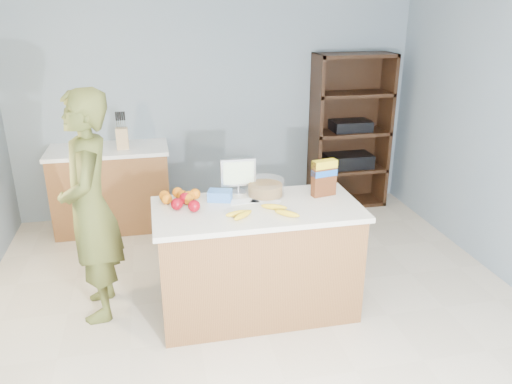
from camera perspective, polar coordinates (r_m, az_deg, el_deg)
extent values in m
cube|color=beige|center=(3.93, 1.11, -15.60)|extent=(4.50, 5.00, 0.02)
cube|color=gray|center=(5.72, -4.58, 9.92)|extent=(4.50, 0.02, 2.50)
cube|color=brown|center=(3.94, 0.15, -8.02)|extent=(1.50, 0.70, 0.86)
cube|color=silver|center=(3.74, 0.16, -1.98)|extent=(1.56, 0.76, 0.04)
cube|color=black|center=(4.14, 0.15, -12.62)|extent=(1.46, 0.66, 0.10)
cube|color=brown|center=(5.63, -16.11, 0.25)|extent=(1.20, 0.60, 0.86)
cube|color=white|center=(5.49, -16.57, 4.65)|extent=(1.24, 0.62, 0.04)
cube|color=black|center=(6.17, 10.07, 7.14)|extent=(0.90, 0.04, 1.80)
cube|color=black|center=(5.86, 6.78, 6.59)|extent=(0.04, 0.40, 1.80)
cube|color=black|center=(6.19, 14.41, 6.84)|extent=(0.04, 0.40, 1.80)
cube|color=black|center=(6.28, 10.16, -1.07)|extent=(0.90, 0.40, 0.04)
cube|color=black|center=(6.13, 10.42, 2.66)|extent=(0.90, 0.40, 0.04)
cube|color=black|center=(6.01, 10.70, 6.73)|extent=(0.90, 0.40, 0.04)
cube|color=black|center=(5.92, 10.99, 10.96)|extent=(0.90, 0.40, 0.04)
cube|color=black|center=(5.86, 11.29, 15.09)|extent=(0.90, 0.40, 0.04)
cube|color=black|center=(6.10, 10.48, 3.55)|extent=(0.55, 0.32, 0.16)
cube|color=black|center=(5.99, 10.75, 7.47)|extent=(0.45, 0.30, 0.12)
imported|color=#4F5323|center=(3.94, -18.43, -1.75)|extent=(0.46, 0.67, 1.78)
cube|color=tan|center=(5.38, -15.03, 5.94)|extent=(0.12, 0.10, 0.22)
cylinder|color=black|center=(5.35, -15.62, 7.50)|extent=(0.02, 0.02, 0.09)
cylinder|color=black|center=(5.35, -15.40, 7.52)|extent=(0.02, 0.02, 0.09)
cylinder|color=black|center=(5.35, -15.19, 7.54)|extent=(0.02, 0.02, 0.09)
cylinder|color=black|center=(5.35, -14.97, 7.56)|extent=(0.02, 0.02, 0.09)
cylinder|color=black|center=(5.34, -14.76, 7.57)|extent=(0.02, 0.02, 0.09)
cube|color=white|center=(3.83, -1.37, -1.08)|extent=(0.22, 0.12, 0.00)
cube|color=white|center=(3.83, 1.12, -1.08)|extent=(0.25, 0.21, 0.00)
ellipsoid|color=yellow|center=(3.57, -2.01, -2.45)|extent=(0.20, 0.08, 0.04)
ellipsoid|color=yellow|center=(3.54, -1.50, -2.64)|extent=(0.18, 0.16, 0.04)
ellipsoid|color=yellow|center=(3.68, 2.08, -1.71)|extent=(0.20, 0.13, 0.04)
ellipsoid|color=yellow|center=(3.57, 3.57, -2.45)|extent=(0.18, 0.16, 0.04)
sphere|color=maroon|center=(3.81, -8.11, -0.72)|extent=(0.09, 0.09, 0.09)
sphere|color=maroon|center=(3.66, -7.08, -1.60)|extent=(0.09, 0.09, 0.09)
sphere|color=maroon|center=(3.71, -9.03, -1.37)|extent=(0.09, 0.09, 0.09)
sphere|color=orange|center=(3.83, -10.18, -0.78)|extent=(0.08, 0.08, 0.08)
sphere|color=orange|center=(3.95, -8.94, -0.06)|extent=(0.08, 0.08, 0.08)
sphere|color=orange|center=(3.80, -7.73, -0.83)|extent=(0.08, 0.08, 0.08)
sphere|color=orange|center=(3.86, -7.63, -0.49)|extent=(0.08, 0.08, 0.08)
sphere|color=orange|center=(3.90, -10.41, -0.44)|extent=(0.08, 0.08, 0.08)
sphere|color=orange|center=(3.88, -8.35, -0.42)|extent=(0.08, 0.08, 0.08)
sphere|color=orange|center=(3.90, -6.97, -0.21)|extent=(0.08, 0.08, 0.08)
cube|color=blue|center=(3.85, -4.15, -0.40)|extent=(0.21, 0.17, 0.08)
cylinder|color=#267219|center=(3.95, 1.07, 0.28)|extent=(0.27, 0.27, 0.09)
cylinder|color=white|center=(3.94, 1.07, 0.55)|extent=(0.30, 0.30, 0.13)
cylinder|color=silver|center=(4.01, -2.03, 0.02)|extent=(0.12, 0.12, 0.01)
cylinder|color=silver|center=(4.00, -2.03, 0.44)|extent=(0.02, 0.02, 0.05)
cube|color=silver|center=(3.96, -2.06, 2.27)|extent=(0.28, 0.04, 0.22)
cube|color=yellow|center=(3.94, -2.01, 2.18)|extent=(0.24, 0.00, 0.18)
cube|color=#592B14|center=(3.94, 7.78, 1.59)|extent=(0.20, 0.11, 0.29)
cube|color=yellow|center=(3.91, 7.86, 3.18)|extent=(0.20, 0.11, 0.06)
cube|color=blue|center=(3.93, 7.81, 2.21)|extent=(0.20, 0.11, 0.05)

